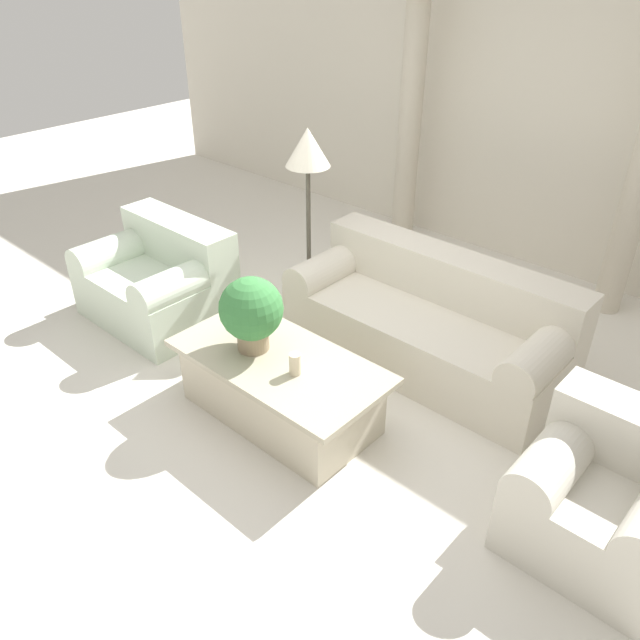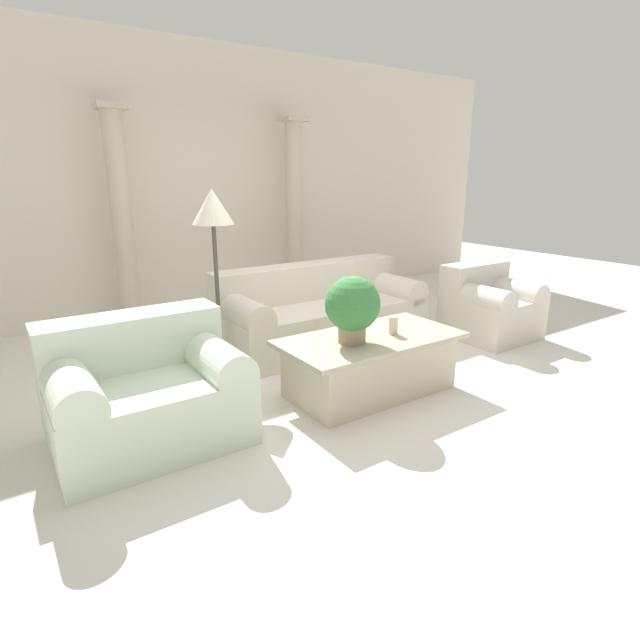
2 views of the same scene
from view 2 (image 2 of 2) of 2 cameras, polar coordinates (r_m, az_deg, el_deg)
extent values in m
plane|color=silver|center=(4.33, 1.17, -6.52)|extent=(16.00, 16.00, 0.00)
cube|color=silver|center=(6.55, -14.08, 15.15)|extent=(10.00, 0.06, 3.20)
cube|color=beige|center=(5.06, 0.32, -0.44)|extent=(2.09, 0.88, 0.44)
cube|color=beige|center=(5.19, -1.46, 4.51)|extent=(2.09, 0.31, 0.35)
cylinder|color=beige|center=(4.55, -9.11, 0.97)|extent=(0.28, 0.88, 0.28)
cylinder|color=beige|center=(5.54, 8.08, 3.76)|extent=(0.28, 0.88, 0.28)
cube|color=silver|center=(3.44, -18.90, -9.71)|extent=(1.16, 0.88, 0.44)
cube|color=silver|center=(3.55, -20.75, -2.14)|extent=(1.16, 0.31, 0.35)
cylinder|color=silver|center=(3.26, -26.79, -6.87)|extent=(0.28, 0.88, 0.28)
cylinder|color=silver|center=(3.46, -12.30, -4.17)|extent=(0.28, 0.88, 0.28)
cube|color=beige|center=(3.99, 5.75, -5.34)|extent=(1.27, 0.65, 0.42)
cube|color=#B3A98F|center=(3.91, 5.84, -2.18)|extent=(1.44, 0.74, 0.04)
cylinder|color=#937F60|center=(3.74, 3.67, -1.67)|extent=(0.21, 0.21, 0.12)
sphere|color=#387A3D|center=(3.68, 3.74, 1.84)|extent=(0.41, 0.41, 0.41)
cylinder|color=beige|center=(3.97, 8.37, -0.58)|extent=(0.07, 0.07, 0.14)
cylinder|color=#4C473D|center=(4.58, -11.15, -5.32)|extent=(0.21, 0.21, 0.03)
cylinder|color=#4C473D|center=(4.39, -11.61, 2.49)|extent=(0.04, 0.04, 1.25)
cone|color=silver|center=(4.27, -12.20, 12.57)|extent=(0.34, 0.34, 0.29)
cylinder|color=beige|center=(5.89, -21.60, 10.10)|extent=(0.22, 0.22, 2.31)
cube|color=beige|center=(5.90, -22.88, 21.59)|extent=(0.31, 0.31, 0.06)
cylinder|color=beige|center=(6.72, -2.93, 11.83)|extent=(0.22, 0.22, 2.31)
cube|color=beige|center=(6.73, -3.08, 21.95)|extent=(0.31, 0.31, 0.06)
cube|color=beige|center=(5.61, 18.96, 0.30)|extent=(0.82, 0.79, 0.43)
cube|color=beige|center=(5.68, 17.26, 4.60)|extent=(0.82, 0.28, 0.33)
cylinder|color=beige|center=(5.34, 17.45, 2.43)|extent=(0.28, 0.79, 0.28)
cylinder|color=beige|center=(5.77, 20.81, 3.10)|extent=(0.28, 0.79, 0.28)
camera|label=1|loc=(4.95, 52.78, 23.20)|focal=35.00mm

